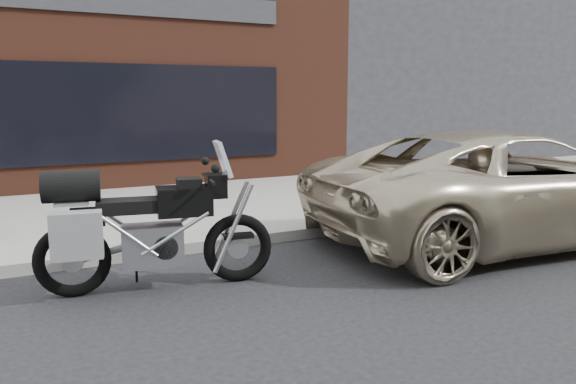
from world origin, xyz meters
The scene contains 6 objects.
ground centered at (0.00, 0.00, 0.00)m, with size 120.00×120.00×0.00m, color black.
near_sidewalk centered at (0.00, 7.00, 0.07)m, with size 44.00×6.00×0.15m, color gray.
storefront centered at (-2.00, 13.98, 2.25)m, with size 14.00×10.07×4.50m.
neighbour_building centered at (10.00, 14.00, 3.00)m, with size 10.00×10.00×6.00m, color #242429.
motorcycle centered at (-1.53, 2.88, 0.68)m, with size 2.47×0.87×1.57m.
minivan centered at (3.50, 2.60, 0.79)m, with size 2.62×5.68×1.58m, color #B2A48B.
Camera 1 is at (-2.78, -2.88, 2.02)m, focal length 35.00 mm.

